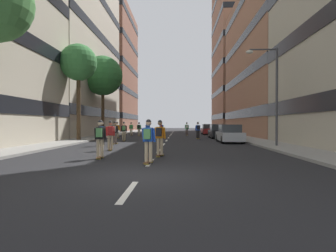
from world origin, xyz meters
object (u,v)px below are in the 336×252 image
at_px(skater_9, 117,129).
at_px(skater_13, 139,128).
at_px(skater_6, 100,136).
at_px(skater_11, 131,128).
at_px(parked_car_mid, 230,134).
at_px(skater_1, 187,128).
at_px(parked_car_near, 208,130).
at_px(skater_12, 161,128).
at_px(street_tree_far, 103,76).
at_px(skater_3, 198,129).
at_px(skater_5, 148,129).
at_px(skater_8, 160,136).
at_px(skater_0, 148,138).
at_px(skater_7, 102,132).
at_px(skater_4, 110,133).
at_px(street_tree_near, 78,63).
at_px(skater_10, 124,130).
at_px(skater_2, 115,131).
at_px(streetlamp_right, 271,86).
at_px(parked_car_far, 218,132).

bearing_deg(skater_9, skater_13, 76.10).
height_order(skater_6, skater_11, same).
bearing_deg(parked_car_mid, skater_1, 103.04).
xyz_separation_m(parked_car_near, skater_12, (-6.64, -3.98, 0.32)).
xyz_separation_m(street_tree_far, skater_6, (5.53, -20.79, -6.29)).
height_order(skater_6, skater_13, same).
relative_size(skater_3, skater_13, 1.00).
relative_size(skater_5, skater_8, 1.00).
bearing_deg(skater_8, skater_13, 100.64).
height_order(skater_0, skater_12, same).
bearing_deg(skater_7, skater_5, 80.73).
height_order(street_tree_far, skater_8, street_tree_far).
xyz_separation_m(skater_8, skater_13, (-4.26, 22.65, 0.00)).
bearing_deg(skater_4, parked_car_near, 71.61).
height_order(parked_car_near, skater_5, skater_5).
xyz_separation_m(street_tree_near, skater_0, (7.93, -14.21, -6.07)).
xyz_separation_m(parked_car_mid, skater_3, (-2.31, 5.34, 0.32)).
distance_m(parked_car_near, skater_10, 18.89).
distance_m(skater_6, skater_12, 25.19).
bearing_deg(skater_10, skater_6, -83.74).
height_order(skater_3, skater_7, same).
xyz_separation_m(street_tree_near, skater_2, (4.15, -3.67, -6.07)).
bearing_deg(parked_car_mid, skater_13, 127.66).
bearing_deg(skater_10, skater_11, 96.62).
bearing_deg(skater_11, skater_12, 3.31).
bearing_deg(skater_3, skater_10, -150.20).
bearing_deg(skater_7, skater_4, -66.99).
height_order(skater_2, skater_13, same).
distance_m(skater_5, skater_6, 19.29).
relative_size(skater_7, skater_8, 1.00).
bearing_deg(skater_12, skater_3, -62.96).
bearing_deg(street_tree_far, skater_4, -73.35).
distance_m(skater_4, skater_8, 4.37).
bearing_deg(skater_3, skater_12, 117.04).
distance_m(skater_0, skater_4, 6.25).
bearing_deg(streetlamp_right, parked_car_near, 94.68).
bearing_deg(skater_0, skater_10, 104.85).
bearing_deg(skater_10, skater_1, 64.44).
xyz_separation_m(streetlamp_right, skater_2, (-11.13, 2.61, -3.12)).
height_order(street_tree_near, skater_8, street_tree_near).
relative_size(skater_5, skater_9, 1.00).
bearing_deg(skater_9, skater_7, -83.52).
distance_m(skater_4, skater_10, 8.78).
distance_m(skater_2, skater_6, 9.05).
bearing_deg(skater_5, skater_11, 116.87).
distance_m(skater_8, skater_10, 12.44).
relative_size(parked_car_far, street_tree_far, 0.46).
xyz_separation_m(parked_car_mid, skater_7, (-9.80, -4.04, 0.32)).
bearing_deg(parked_car_near, skater_7, -114.16).
xyz_separation_m(skater_1, skater_3, (0.93, -8.63, 0.00)).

